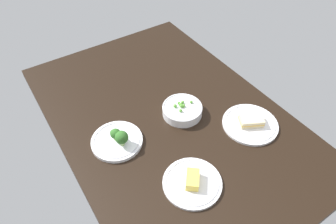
{
  "coord_description": "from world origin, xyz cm",
  "views": [
    {
      "loc": [
        -74.93,
        49.13,
        97.51
      ],
      "look_at": [
        0.0,
        0.0,
        6.0
      ],
      "focal_mm": 32.42,
      "sensor_mm": 36.0,
      "label": 1
    }
  ],
  "objects_px": {
    "plate_broccoli": "(117,140)",
    "plate_sandwich": "(250,123)",
    "plate_cheese": "(192,182)",
    "bowl_peas": "(182,110)"
  },
  "relations": [
    {
      "from": "plate_broccoli",
      "to": "bowl_peas",
      "type": "height_order",
      "value": "plate_broccoli"
    },
    {
      "from": "plate_cheese",
      "to": "plate_sandwich",
      "type": "height_order",
      "value": "plate_cheese"
    },
    {
      "from": "plate_broccoli",
      "to": "plate_sandwich",
      "type": "relative_size",
      "value": 0.88
    },
    {
      "from": "plate_sandwich",
      "to": "bowl_peas",
      "type": "bearing_deg",
      "value": 43.54
    },
    {
      "from": "plate_broccoli",
      "to": "plate_cheese",
      "type": "height_order",
      "value": "plate_broccoli"
    },
    {
      "from": "plate_broccoli",
      "to": "bowl_peas",
      "type": "relative_size",
      "value": 1.19
    },
    {
      "from": "bowl_peas",
      "to": "plate_sandwich",
      "type": "height_order",
      "value": "bowl_peas"
    },
    {
      "from": "plate_cheese",
      "to": "plate_sandwich",
      "type": "xyz_separation_m",
      "value": [
        0.09,
        -0.37,
        0.0
      ]
    },
    {
      "from": "plate_broccoli",
      "to": "plate_sandwich",
      "type": "xyz_separation_m",
      "value": [
        -0.21,
        -0.5,
        -0.01
      ]
    },
    {
      "from": "bowl_peas",
      "to": "plate_sandwich",
      "type": "xyz_separation_m",
      "value": [
        -0.21,
        -0.2,
        -0.01
      ]
    }
  ]
}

